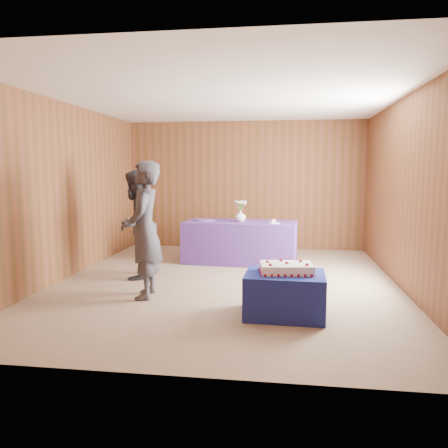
% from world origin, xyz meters
% --- Properties ---
extents(ground, '(6.00, 6.00, 0.00)m').
position_xyz_m(ground, '(0.00, 0.00, 0.00)').
color(ground, gray).
rests_on(ground, ground).
extents(room_shell, '(5.04, 6.04, 2.72)m').
position_xyz_m(room_shell, '(0.00, 0.00, 1.80)').
color(room_shell, brown).
rests_on(room_shell, ground).
extents(cake_table, '(0.92, 0.73, 0.50)m').
position_xyz_m(cake_table, '(0.87, -1.36, 0.25)').
color(cake_table, navy).
rests_on(cake_table, ground).
extents(serving_table, '(2.06, 1.05, 0.75)m').
position_xyz_m(serving_table, '(0.06, 1.50, 0.38)').
color(serving_table, '#5C3189').
rests_on(serving_table, ground).
extents(sheet_cake, '(0.66, 0.49, 0.14)m').
position_xyz_m(sheet_cake, '(0.88, -1.34, 0.55)').
color(sheet_cake, white).
rests_on(sheet_cake, cake_table).
extents(vase, '(0.25, 0.25, 0.20)m').
position_xyz_m(vase, '(0.06, 1.48, 0.85)').
color(vase, white).
rests_on(vase, serving_table).
extents(flower_spray, '(0.22, 0.22, 0.17)m').
position_xyz_m(flower_spray, '(0.06, 1.48, 1.10)').
color(flower_spray, '#2B6C2C').
rests_on(flower_spray, vase).
extents(platter, '(0.45, 0.45, 0.02)m').
position_xyz_m(platter, '(-0.60, 1.58, 0.76)').
color(platter, '#6B4C98').
rests_on(platter, serving_table).
extents(plate, '(0.24, 0.24, 0.01)m').
position_xyz_m(plate, '(0.67, 1.28, 0.76)').
color(plate, white).
rests_on(plate, serving_table).
extents(cake_slice, '(0.07, 0.06, 0.08)m').
position_xyz_m(cake_slice, '(0.67, 1.28, 0.79)').
color(cake_slice, white).
rests_on(cake_slice, plate).
extents(knife, '(0.26, 0.03, 0.00)m').
position_xyz_m(knife, '(0.71, 1.16, 0.75)').
color(knife, silver).
rests_on(knife, serving_table).
extents(guest_left, '(0.53, 0.72, 1.79)m').
position_xyz_m(guest_left, '(-0.95, -0.86, 0.90)').
color(guest_left, '#3A3943').
rests_on(guest_left, ground).
extents(guest_right, '(0.70, 0.86, 1.68)m').
position_xyz_m(guest_right, '(-1.42, 0.13, 0.84)').
color(guest_right, '#34353F').
rests_on(guest_right, ground).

